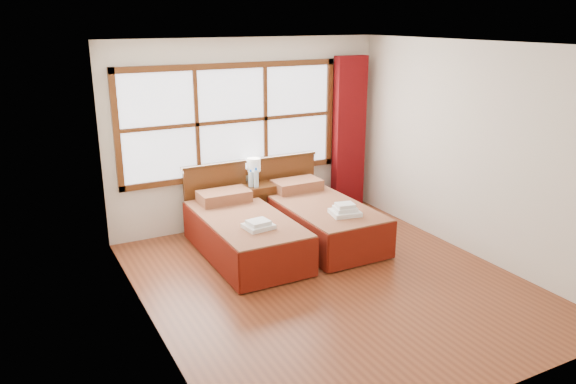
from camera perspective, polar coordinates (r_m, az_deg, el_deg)
floor at (r=6.41m, az=4.38°, el=-9.14°), size 4.50×4.50×0.00m
ceiling at (r=5.74m, az=4.99°, el=14.75°), size 4.50×4.50×0.00m
wall_back at (r=7.89m, az=-4.11°, el=5.95°), size 4.00×0.00×4.00m
wall_left at (r=5.20m, az=-14.34°, el=-0.62°), size 0.00×4.50×4.50m
wall_right at (r=7.19m, az=18.32°, el=3.99°), size 0.00×4.50×4.50m
window at (r=7.72m, az=-5.74°, el=7.17°), size 3.16×0.06×1.56m
curtain at (r=8.55m, az=6.21°, el=5.90°), size 0.50×0.16×2.30m
bed_left at (r=7.03m, az=-4.58°, el=-4.07°), size 0.99×2.01×0.96m
bed_right at (r=7.50m, az=3.17°, el=-2.64°), size 0.99×2.01×0.96m
nightstand at (r=7.92m, az=-3.24°, el=-1.39°), size 0.47×0.46×0.62m
towels_left at (r=6.52m, az=-3.02°, el=-3.36°), size 0.35×0.31×0.10m
towels_right at (r=6.98m, az=5.81°, el=-1.86°), size 0.40×0.36×0.15m
lamp at (r=7.82m, az=-3.48°, el=2.70°), size 0.18×0.18×0.36m
bottle_near at (r=7.69m, az=-3.81°, el=1.32°), size 0.06×0.06×0.24m
bottle_far at (r=7.67m, az=-3.26°, el=1.40°), size 0.07×0.07×0.27m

